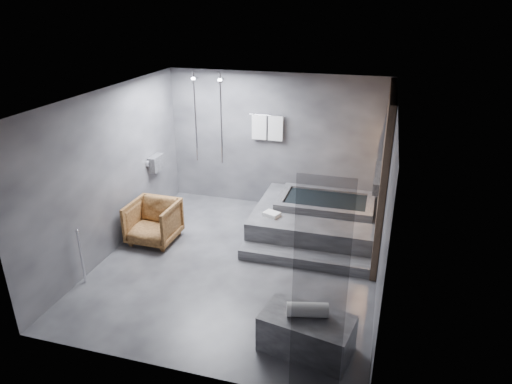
% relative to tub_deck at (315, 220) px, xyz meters
% --- Properties ---
extents(room, '(5.00, 5.04, 2.82)m').
position_rel_tub_deck_xyz_m(room, '(-0.65, -1.21, 1.48)').
color(room, '#2D2D2F').
rests_on(room, ground).
extents(tub_deck, '(2.20, 2.00, 0.50)m').
position_rel_tub_deck_xyz_m(tub_deck, '(0.00, 0.00, 0.00)').
color(tub_deck, '#323234').
rests_on(tub_deck, ground).
extents(tub_step, '(2.20, 0.36, 0.18)m').
position_rel_tub_deck_xyz_m(tub_step, '(0.00, -1.18, -0.16)').
color(tub_step, '#323234').
rests_on(tub_step, ground).
extents(concrete_bench, '(1.22, 0.82, 0.50)m').
position_rel_tub_deck_xyz_m(concrete_bench, '(0.39, -3.18, 0.00)').
color(concrete_bench, '#2F2F32').
rests_on(concrete_bench, ground).
extents(driftwood_chair, '(0.83, 0.86, 0.77)m').
position_rel_tub_deck_xyz_m(driftwood_chair, '(-2.77, -1.14, 0.13)').
color(driftwood_chair, '#462811').
rests_on(driftwood_chair, ground).
extents(rolled_towel, '(0.54, 0.30, 0.18)m').
position_rel_tub_deck_xyz_m(rolled_towel, '(0.39, -3.16, 0.35)').
color(rolled_towel, silver).
rests_on(rolled_towel, concrete_bench).
extents(deck_towel, '(0.33, 0.29, 0.07)m').
position_rel_tub_deck_xyz_m(deck_towel, '(-0.71, -0.55, 0.29)').
color(deck_towel, silver).
rests_on(deck_towel, tub_deck).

